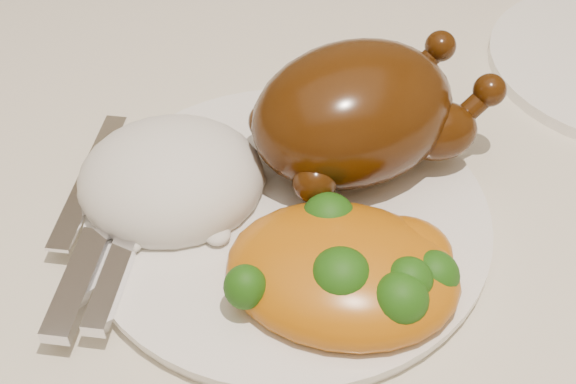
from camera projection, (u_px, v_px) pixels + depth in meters
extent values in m
cube|color=brown|center=(202.00, 223.00, 0.59)|extent=(1.60, 0.90, 0.04)
cube|color=beige|center=(200.00, 200.00, 0.57)|extent=(1.72, 1.02, 0.01)
cylinder|color=white|center=(288.00, 219.00, 0.54)|extent=(0.34, 0.34, 0.01)
ellipsoid|color=#432307|center=(353.00, 113.00, 0.54)|extent=(0.17, 0.15, 0.09)
ellipsoid|color=#432307|center=(340.00, 94.00, 0.52)|extent=(0.08, 0.07, 0.04)
ellipsoid|color=#432307|center=(437.00, 131.00, 0.55)|extent=(0.06, 0.04, 0.04)
sphere|color=#432307|center=(490.00, 90.00, 0.55)|extent=(0.02, 0.02, 0.02)
ellipsoid|color=#432307|center=(391.00, 84.00, 0.59)|extent=(0.06, 0.04, 0.04)
sphere|color=#432307|center=(440.00, 46.00, 0.58)|extent=(0.02, 0.02, 0.02)
sphere|color=#432307|center=(315.00, 181.00, 0.52)|extent=(0.03, 0.03, 0.03)
sphere|color=#432307|center=(269.00, 122.00, 0.56)|extent=(0.03, 0.03, 0.03)
ellipsoid|color=white|center=(172.00, 180.00, 0.54)|extent=(0.13, 0.12, 0.07)
ellipsoid|color=orange|center=(342.00, 273.00, 0.49)|extent=(0.17, 0.15, 0.05)
ellipsoid|color=orange|center=(401.00, 254.00, 0.50)|extent=(0.07, 0.06, 0.03)
ellipsoid|color=#143C0A|center=(328.00, 220.00, 0.51)|extent=(0.04, 0.04, 0.03)
ellipsoid|color=#143C0A|center=(341.00, 277.00, 0.47)|extent=(0.04, 0.04, 0.03)
ellipsoid|color=#143C0A|center=(400.00, 299.00, 0.46)|extent=(0.03, 0.03, 0.03)
ellipsoid|color=#143C0A|center=(408.00, 281.00, 0.47)|extent=(0.03, 0.03, 0.03)
ellipsoid|color=#143C0A|center=(245.00, 287.00, 0.46)|extent=(0.03, 0.03, 0.03)
ellipsoid|color=#143C0A|center=(324.00, 313.00, 0.46)|extent=(0.03, 0.03, 0.03)
ellipsoid|color=#143C0A|center=(297.00, 259.00, 0.49)|extent=(0.03, 0.03, 0.03)
ellipsoid|color=#143C0A|center=(433.00, 276.00, 0.48)|extent=(0.03, 0.03, 0.03)
cube|color=silver|center=(89.00, 179.00, 0.56)|extent=(0.05, 0.13, 0.00)
cube|color=silver|center=(77.00, 283.00, 0.49)|extent=(0.04, 0.09, 0.01)
cube|color=silver|center=(115.00, 273.00, 0.49)|extent=(0.04, 0.09, 0.01)
cube|color=silver|center=(122.00, 175.00, 0.56)|extent=(0.04, 0.10, 0.00)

